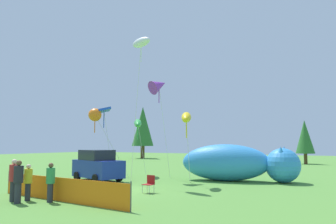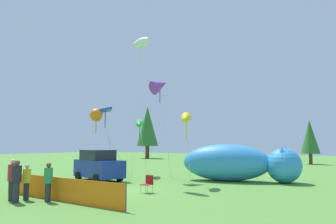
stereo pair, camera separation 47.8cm
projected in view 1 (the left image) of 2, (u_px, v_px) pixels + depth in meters
ground_plane at (122, 190)px, 17.95m from camera, size 120.00×120.00×0.00m
parked_car at (98, 166)px, 22.64m from camera, size 4.37×2.94×2.12m
folding_chair at (149, 183)px, 17.13m from camera, size 0.53×0.53×0.90m
inflatable_cat at (237, 164)px, 22.37m from camera, size 8.02×3.76×2.51m
safety_fence at (60, 189)px, 14.68m from camera, size 8.33×0.70×1.15m
spectator_in_grey_shirt at (28, 181)px, 14.84m from camera, size 0.36×0.36×1.63m
spectator_in_white_shirt at (14, 178)px, 14.66m from camera, size 0.41×0.41×1.87m
spectator_in_red_shirt at (50, 181)px, 14.45m from camera, size 0.37×0.37×1.72m
spectator_in_green_shirt at (18, 180)px, 14.18m from camera, size 0.40×0.40×1.84m
kite_blue_box at (104, 111)px, 23.94m from camera, size 1.40×1.28×5.24m
kite_white_ghost at (141, 43)px, 21.57m from camera, size 1.99×1.36×9.56m
kite_purple_delta at (159, 86)px, 24.03m from camera, size 1.58×2.31×7.56m
kite_green_fish at (138, 123)px, 26.60m from camera, size 2.17×2.53×4.81m
kite_orange_flower at (95, 115)px, 23.58m from camera, size 1.63×3.12×5.10m
kite_yellow_hero at (186, 118)px, 20.42m from camera, size 1.33×2.45×4.75m
horizon_tree_east at (305, 137)px, 41.03m from camera, size 2.29×2.29×5.48m
horizon_tree_west at (143, 126)px, 56.07m from camera, size 3.70×3.70×8.84m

